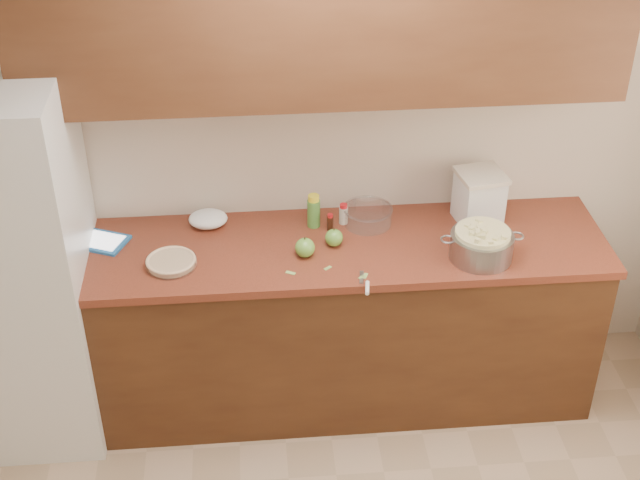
{
  "coord_description": "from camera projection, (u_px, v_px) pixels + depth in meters",
  "views": [
    {
      "loc": [
        -0.33,
        -1.95,
        3.23
      ],
      "look_at": [
        -0.03,
        1.43,
        0.98
      ],
      "focal_mm": 50.0,
      "sensor_mm": 36.0,
      "label": 1
    }
  ],
  "objects": [
    {
      "name": "peel_d",
      "position": [
        291.0,
        273.0,
        3.95
      ],
      "size": [
        0.05,
        0.04,
        0.0
      ],
      "primitive_type": "cube",
      "rotation": [
        0.0,
        0.0,
        -0.51
      ],
      "color": "#8FB859",
      "rests_on": "counter_run"
    },
    {
      "name": "room_shell",
      "position": [
        371.0,
        409.0,
        2.71
      ],
      "size": [
        3.6,
        3.6,
        3.6
      ],
      "color": "tan",
      "rests_on": "ground"
    },
    {
      "name": "peel_a",
      "position": [
        328.0,
        268.0,
        3.98
      ],
      "size": [
        0.04,
        0.03,
        0.0
      ],
      "primitive_type": "cube",
      "rotation": [
        0.0,
        0.0,
        0.65
      ],
      "color": "#8FB859",
      "rests_on": "counter_run"
    },
    {
      "name": "counter_run",
      "position": [
        325.0,
        322.0,
        4.4
      ],
      "size": [
        2.64,
        0.68,
        0.92
      ],
      "color": "#4C2A15",
      "rests_on": "ground"
    },
    {
      "name": "cinnamon_shaker",
      "position": [
        343.0,
        214.0,
        4.27
      ],
      "size": [
        0.04,
        0.04,
        0.1
      ],
      "rotation": [
        0.0,
        0.0,
        -0.1
      ],
      "color": "beige",
      "rests_on": "counter_run"
    },
    {
      "name": "paper_towel",
      "position": [
        208.0,
        219.0,
        4.26
      ],
      "size": [
        0.22,
        0.2,
        0.08
      ],
      "primitive_type": "ellipsoid",
      "rotation": [
        0.0,
        0.0,
        -0.31
      ],
      "color": "white",
      "rests_on": "counter_run"
    },
    {
      "name": "vanilla_bottle",
      "position": [
        330.0,
        222.0,
        4.23
      ],
      "size": [
        0.03,
        0.03,
        0.09
      ],
      "rotation": [
        0.0,
        0.0,
        -0.41
      ],
      "color": "black",
      "rests_on": "counter_run"
    },
    {
      "name": "apple_center",
      "position": [
        334.0,
        238.0,
        4.12
      ],
      "size": [
        0.08,
        0.08,
        0.1
      ],
      "color": "#619D37",
      "rests_on": "counter_run"
    },
    {
      "name": "fridge",
      "position": [
        9.0,
        268.0,
        4.02
      ],
      "size": [
        0.7,
        0.7,
        1.8
      ],
      "primitive_type": "cube",
      "color": "silver",
      "rests_on": "ground"
    },
    {
      "name": "peel_c",
      "position": [
        365.0,
        276.0,
        3.93
      ],
      "size": [
        0.03,
        0.04,
        0.0
      ],
      "primitive_type": "cube",
      "rotation": [
        0.0,
        0.0,
        1.17
      ],
      "color": "#8FB859",
      "rests_on": "counter_run"
    },
    {
      "name": "upper_cabinets",
      "position": [
        323.0,
        19.0,
        3.7
      ],
      "size": [
        2.6,
        0.34,
        0.7
      ],
      "primitive_type": "cube",
      "color": "#562F1A",
      "rests_on": "room_shell"
    },
    {
      "name": "apple_left",
      "position": [
        305.0,
        248.0,
        4.04
      ],
      "size": [
        0.09,
        0.09,
        0.1
      ],
      "color": "#619D37",
      "rests_on": "counter_run"
    },
    {
      "name": "colander",
      "position": [
        481.0,
        245.0,
        4.02
      ],
      "size": [
        0.38,
        0.29,
        0.14
      ],
      "rotation": [
        0.0,
        0.0,
        -0.21
      ],
      "color": "gray",
      "rests_on": "counter_run"
    },
    {
      "name": "flour_canister",
      "position": [
        479.0,
        197.0,
        4.25
      ],
      "size": [
        0.25,
        0.25,
        0.26
      ],
      "rotation": [
        0.0,
        0.0,
        0.17
      ],
      "color": "silver",
      "rests_on": "counter_run"
    },
    {
      "name": "lemon_bottle",
      "position": [
        314.0,
        211.0,
        4.24
      ],
      "size": [
        0.06,
        0.06,
        0.17
      ],
      "rotation": [
        0.0,
        0.0,
        0.19
      ],
      "color": "#4C8C38",
      "rests_on": "counter_run"
    },
    {
      "name": "tablet",
      "position": [
        102.0,
        242.0,
        4.15
      ],
      "size": [
        0.27,
        0.25,
        0.02
      ],
      "rotation": [
        0.0,
        0.0,
        -0.41
      ],
      "color": "#2366AA",
      "rests_on": "counter_run"
    },
    {
      "name": "peel_b",
      "position": [
        361.0,
        277.0,
        3.93
      ],
      "size": [
        0.03,
        0.03,
        0.0
      ],
      "primitive_type": "cube",
      "rotation": [
        0.0,
        0.0,
        -2.45
      ],
      "color": "#8FB859",
      "rests_on": "counter_run"
    },
    {
      "name": "pie",
      "position": [
        171.0,
        262.0,
        3.99
      ],
      "size": [
        0.23,
        0.23,
        0.04
      ],
      "rotation": [
        0.0,
        0.0,
        0.43
      ],
      "color": "silver",
      "rests_on": "counter_run"
    },
    {
      "name": "paring_knife",
      "position": [
        366.0,
        286.0,
        3.86
      ],
      "size": [
        0.04,
        0.18,
        0.02
      ],
      "rotation": [
        0.0,
        0.0,
        -0.15
      ],
      "color": "gray",
      "rests_on": "counter_run"
    },
    {
      "name": "mixing_bowl",
      "position": [
        368.0,
        215.0,
        4.27
      ],
      "size": [
        0.24,
        0.24,
        0.09
      ],
      "rotation": [
        0.0,
        0.0,
        -0.3
      ],
      "color": "silver",
      "rests_on": "counter_run"
    }
  ]
}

